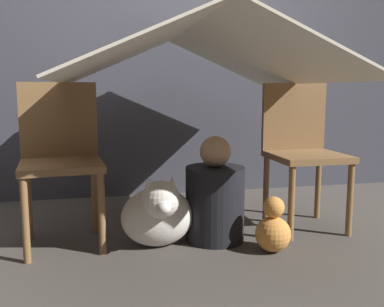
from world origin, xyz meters
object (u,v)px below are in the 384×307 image
object	(u,v)px
chair_left	(61,154)
person_front	(215,198)
chair_right	(302,147)
dog	(158,213)

from	to	relation	value
chair_left	person_front	size ratio (longest dim) A/B	1.50
chair_right	person_front	bearing A→B (deg)	-166.13
chair_right	dog	xyz separation A→B (m)	(-0.91, -0.20, -0.30)
chair_left	person_front	bearing A→B (deg)	-16.08
chair_left	person_front	world-z (taller)	chair_left
person_front	chair_right	bearing A→B (deg)	14.17
person_front	dog	world-z (taller)	person_front
chair_right	person_front	xyz separation A→B (m)	(-0.58, -0.15, -0.25)
chair_left	chair_right	world-z (taller)	same
chair_left	chair_right	size ratio (longest dim) A/B	1.00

